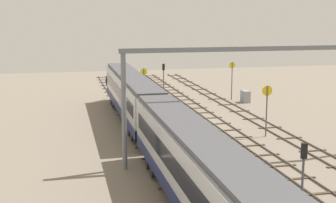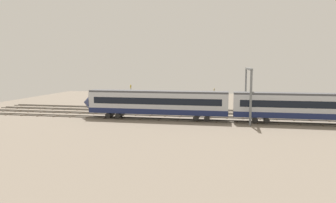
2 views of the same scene
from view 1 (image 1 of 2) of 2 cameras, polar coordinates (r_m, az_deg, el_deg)
ground_plane at (r=48.94m, az=3.44°, el=-2.54°), size 93.92×93.92×0.00m
track_near_foreground at (r=51.09m, az=10.46°, el=-2.06°), size 77.92×2.40×0.16m
track_second_near at (r=49.57m, az=5.84°, el=-2.33°), size 77.92×2.40×0.16m
track_middle at (r=48.38m, az=0.97°, el=-2.60°), size 77.92×2.40×0.16m
track_with_train at (r=47.57m, az=-4.11°, el=-2.86°), size 77.92×2.40×0.16m
train at (r=37.60m, az=-1.90°, el=-2.41°), size 50.40×3.24×4.80m
overhead_gantry at (r=35.37m, az=9.73°, el=3.21°), size 0.40×19.30×8.81m
speed_sign_near_foreground at (r=43.48m, az=12.03°, el=-0.17°), size 0.14×0.97×4.78m
speed_sign_mid_trackside at (r=61.69m, az=7.85°, el=3.12°), size 0.14×0.82×5.02m
speed_sign_far_trackside at (r=56.76m, az=-2.98°, el=2.42°), size 0.14×0.86×4.72m
signal_light_trackside_approach at (r=65.24m, az=-0.56°, el=3.35°), size 0.31×0.32×4.35m
signal_light_trackside_departure at (r=27.49m, az=16.24°, el=-7.70°), size 0.31×0.32×4.09m
relay_cabinet at (r=60.55m, az=9.48°, el=0.61°), size 1.41×0.88×1.50m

